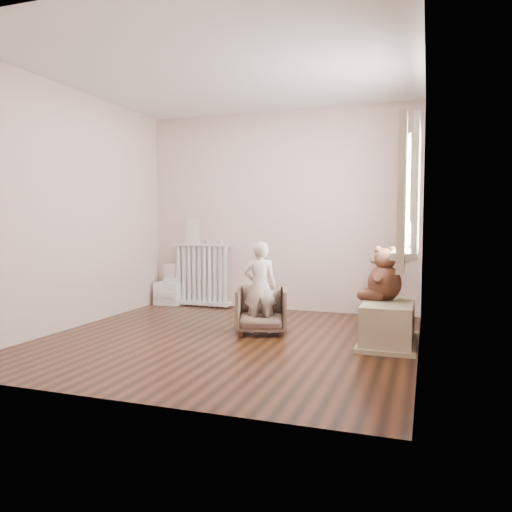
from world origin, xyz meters
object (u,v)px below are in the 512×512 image
(radiator, at_px, (202,278))
(armchair, at_px, (261,310))
(plush_cat, at_px, (406,238))
(child, at_px, (260,287))
(toy_bench, at_px, (388,323))
(toy_vanity, at_px, (169,285))
(teddy_bear, at_px, (385,273))

(radiator, distance_m, armchair, 1.84)
(plush_cat, bearing_deg, radiator, 176.80)
(child, relative_size, toy_bench, 1.09)
(child, bearing_deg, armchair, -107.20)
(toy_vanity, bearing_deg, armchair, -35.54)
(armchair, relative_size, teddy_bear, 1.04)
(child, distance_m, plush_cat, 1.54)
(radiator, distance_m, toy_bench, 2.92)
(teddy_bear, bearing_deg, child, -175.98)
(radiator, distance_m, plush_cat, 2.98)
(armchair, distance_m, toy_bench, 1.29)
(armchair, distance_m, teddy_bear, 1.31)
(armchair, relative_size, plush_cat, 1.80)
(child, height_order, toy_bench, child)
(toy_bench, bearing_deg, child, 179.93)
(armchair, distance_m, plush_cat, 1.63)
(toy_vanity, relative_size, child, 0.61)
(toy_vanity, height_order, plush_cat, plush_cat)
(radiator, relative_size, armchair, 1.62)
(armchair, relative_size, child, 0.57)
(toy_vanity, distance_m, teddy_bear, 3.28)
(armchair, bearing_deg, toy_bench, -19.49)
(radiator, relative_size, plush_cat, 2.93)
(toy_bench, bearing_deg, teddy_bear, 112.64)
(child, height_order, plush_cat, plush_cat)
(teddy_bear, bearing_deg, toy_bench, -68.65)
(toy_bench, relative_size, teddy_bear, 1.68)
(toy_bench, bearing_deg, radiator, 152.25)
(armchair, distance_m, child, 0.25)
(armchair, bearing_deg, teddy_bear, -14.20)
(radiator, relative_size, teddy_bear, 1.69)
(teddy_bear, bearing_deg, toy_vanity, 156.87)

